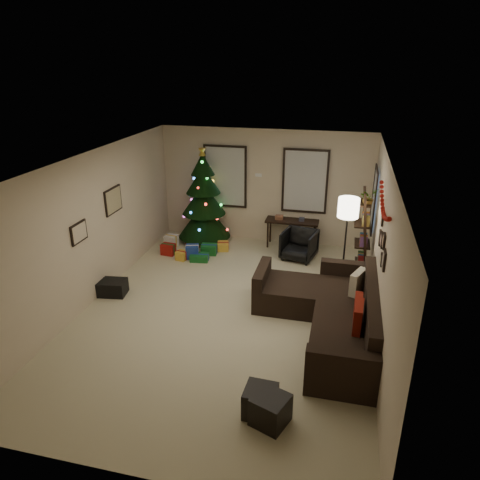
% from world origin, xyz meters
% --- Properties ---
extents(floor, '(7.00, 7.00, 0.00)m').
position_xyz_m(floor, '(0.00, 0.00, 0.00)').
color(floor, '#C3B993').
rests_on(floor, ground).
extents(ceiling, '(7.00, 7.00, 0.00)m').
position_xyz_m(ceiling, '(0.00, 0.00, 2.70)').
color(ceiling, white).
rests_on(ceiling, floor).
extents(wall_back, '(5.00, 0.00, 5.00)m').
position_xyz_m(wall_back, '(0.00, 3.50, 1.35)').
color(wall_back, beige).
rests_on(wall_back, floor).
extents(wall_front, '(5.00, 0.00, 5.00)m').
position_xyz_m(wall_front, '(0.00, -3.50, 1.35)').
color(wall_front, beige).
rests_on(wall_front, floor).
extents(wall_left, '(0.00, 7.00, 7.00)m').
position_xyz_m(wall_left, '(-2.50, 0.00, 1.35)').
color(wall_left, beige).
rests_on(wall_left, floor).
extents(wall_right, '(0.00, 7.00, 7.00)m').
position_xyz_m(wall_right, '(2.50, 0.00, 1.35)').
color(wall_right, beige).
rests_on(wall_right, floor).
extents(window_back_left, '(1.05, 0.06, 1.50)m').
position_xyz_m(window_back_left, '(-0.95, 3.47, 1.55)').
color(window_back_left, '#728CB2').
rests_on(window_back_left, wall_back).
extents(window_back_right, '(1.05, 0.06, 1.50)m').
position_xyz_m(window_back_right, '(0.95, 3.47, 1.55)').
color(window_back_right, '#728CB2').
rests_on(window_back_right, wall_back).
extents(window_right_wall, '(0.06, 0.90, 1.30)m').
position_xyz_m(window_right_wall, '(2.47, 2.55, 1.50)').
color(window_right_wall, '#728CB2').
rests_on(window_right_wall, wall_right).
extents(christmas_tree, '(1.26, 1.26, 2.35)m').
position_xyz_m(christmas_tree, '(-1.40, 3.12, 0.97)').
color(christmas_tree, black).
rests_on(christmas_tree, floor).
extents(presents, '(1.50, 1.01, 0.30)m').
position_xyz_m(presents, '(-1.41, 2.23, 0.12)').
color(presents, '#14591E').
rests_on(presents, floor).
extents(sofa, '(2.07, 2.99, 0.91)m').
position_xyz_m(sofa, '(1.81, -0.13, 0.30)').
color(sofa, black).
rests_on(sofa, floor).
extents(pillow_red_a, '(0.15, 0.45, 0.45)m').
position_xyz_m(pillow_red_a, '(2.21, -0.73, 0.64)').
color(pillow_red_a, maroon).
rests_on(pillow_red_a, sofa).
extents(pillow_red_b, '(0.12, 0.44, 0.43)m').
position_xyz_m(pillow_red_b, '(2.21, -0.51, 0.64)').
color(pillow_red_b, maroon).
rests_on(pillow_red_b, sofa).
extents(pillow_cream, '(0.29, 0.45, 0.44)m').
position_xyz_m(pillow_cream, '(2.21, 0.41, 0.63)').
color(pillow_cream, beige).
rests_on(pillow_cream, sofa).
extents(ottoman_near, '(0.53, 0.53, 0.39)m').
position_xyz_m(ottoman_near, '(1.20, -2.39, 0.19)').
color(ottoman_near, black).
rests_on(ottoman_near, floor).
extents(ottoman_far, '(0.42, 0.42, 0.38)m').
position_xyz_m(ottoman_far, '(1.05, -2.27, 0.19)').
color(ottoman_far, black).
rests_on(ottoman_far, floor).
extents(desk, '(1.23, 0.44, 0.66)m').
position_xyz_m(desk, '(0.73, 3.22, 0.59)').
color(desk, black).
rests_on(desk, floor).
extents(desk_chair, '(0.76, 0.73, 0.67)m').
position_xyz_m(desk_chair, '(0.98, 2.57, 0.33)').
color(desk_chair, black).
rests_on(desk_chair, floor).
extents(bookshelf, '(0.30, 0.55, 1.89)m').
position_xyz_m(bookshelf, '(2.30, 1.84, 0.91)').
color(bookshelf, black).
rests_on(bookshelf, floor).
extents(potted_plant, '(0.55, 0.54, 0.46)m').
position_xyz_m(potted_plant, '(2.30, 1.81, 1.79)').
color(potted_plant, '#4C4C4C').
rests_on(potted_plant, bookshelf).
extents(floor_lamp, '(0.39, 0.39, 1.83)m').
position_xyz_m(floor_lamp, '(1.95, 1.41, 1.53)').
color(floor_lamp, black).
rests_on(floor_lamp, floor).
extents(art_map, '(0.04, 0.60, 0.50)m').
position_xyz_m(art_map, '(-2.48, 0.84, 1.64)').
color(art_map, black).
rests_on(art_map, wall_left).
extents(art_abstract, '(0.04, 0.45, 0.35)m').
position_xyz_m(art_abstract, '(-2.48, -0.40, 1.44)').
color(art_abstract, black).
rests_on(art_abstract, wall_left).
extents(gallery, '(0.03, 1.25, 0.54)m').
position_xyz_m(gallery, '(2.48, -0.07, 1.57)').
color(gallery, black).
rests_on(gallery, wall_right).
extents(garland, '(0.08, 1.90, 0.30)m').
position_xyz_m(garland, '(2.45, 0.14, 2.14)').
color(garland, '#A5140C').
rests_on(garland, wall_right).
extents(stocking_left, '(0.20, 0.05, 0.36)m').
position_xyz_m(stocking_left, '(-0.14, 3.53, 1.49)').
color(stocking_left, '#990F0C').
rests_on(stocking_left, wall_back).
extents(stocking_right, '(0.20, 0.05, 0.36)m').
position_xyz_m(stocking_right, '(0.19, 3.56, 1.48)').
color(stocking_right, '#990F0C').
rests_on(stocking_right, wall_back).
extents(storage_bin, '(0.62, 0.46, 0.28)m').
position_xyz_m(storage_bin, '(-2.30, 0.10, 0.14)').
color(storage_bin, black).
rests_on(storage_bin, floor).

